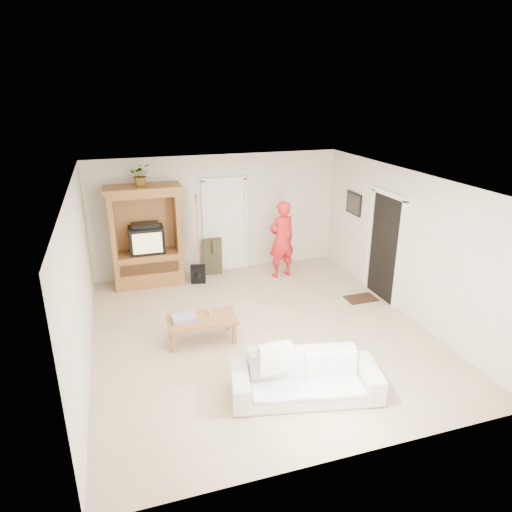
{
  "coord_description": "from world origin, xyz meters",
  "views": [
    {
      "loc": [
        -2.15,
        -6.54,
        3.93
      ],
      "look_at": [
        0.12,
        0.6,
        1.15
      ],
      "focal_mm": 32.0,
      "sensor_mm": 36.0,
      "label": 1
    }
  ],
  "objects": [
    {
      "name": "plant",
      "position": [
        -1.6,
        2.63,
        2.32
      ],
      "size": [
        0.42,
        0.37,
        0.44
      ],
      "primitive_type": "imported",
      "rotation": [
        0.0,
        0.0,
        -0.07
      ],
      "color": "#4C7238",
      "rests_on": "armoire"
    },
    {
      "name": "sofa",
      "position": [
        0.04,
        -1.83,
        0.29
      ],
      "size": [
        2.1,
        1.16,
        0.58
      ],
      "primitive_type": "imported",
      "rotation": [
        0.0,
        0.0,
        -0.21
      ],
      "color": "silver",
      "rests_on": "floor"
    },
    {
      "name": "armoire",
      "position": [
        -1.58,
        2.66,
        0.91
      ],
      "size": [
        1.82,
        1.14,
        2.1
      ],
      "color": "#995E2F",
      "rests_on": "floor"
    },
    {
      "name": "coffee_table",
      "position": [
        -0.99,
        0.0,
        0.36
      ],
      "size": [
        1.14,
        0.66,
        0.41
      ],
      "rotation": [
        0.0,
        0.0,
        -0.05
      ],
      "color": "#976234",
      "rests_on": "floor"
    },
    {
      "name": "towel",
      "position": [
        -1.28,
        0.0,
        0.45
      ],
      "size": [
        0.39,
        0.29,
        0.08
      ],
      "primitive_type": "cube",
      "rotation": [
        0.0,
        0.0,
        0.04
      ],
      "color": "#E94D9A",
      "rests_on": "coffee_table"
    },
    {
      "name": "wall_right",
      "position": [
        2.75,
        0.0,
        1.3
      ],
      "size": [
        0.0,
        6.0,
        6.0
      ],
      "primitive_type": "plane",
      "rotation": [
        1.57,
        0.0,
        -1.57
      ],
      "color": "silver",
      "rests_on": "floor"
    },
    {
      "name": "wall_left",
      "position": [
        -2.75,
        0.0,
        1.3
      ],
      "size": [
        0.0,
        6.0,
        6.0
      ],
      "primitive_type": "plane",
      "rotation": [
        1.57,
        0.0,
        1.57
      ],
      "color": "silver",
      "rests_on": "floor"
    },
    {
      "name": "backpack_black",
      "position": [
        -0.61,
        2.36,
        0.19
      ],
      "size": [
        0.34,
        0.24,
        0.38
      ],
      "primitive_type": null,
      "rotation": [
        0.0,
        0.0,
        -0.22
      ],
      "color": "black",
      "rests_on": "floor"
    },
    {
      "name": "floor",
      "position": [
        0.0,
        0.0,
        0.0
      ],
      "size": [
        6.0,
        6.0,
        0.0
      ],
      "primitive_type": "plane",
      "color": "tan",
      "rests_on": "ground"
    },
    {
      "name": "doorway_right",
      "position": [
        2.73,
        0.6,
        1.02
      ],
      "size": [
        0.05,
        0.9,
        2.04
      ],
      "primitive_type": "cube",
      "color": "black",
      "rests_on": "floor"
    },
    {
      "name": "ceiling",
      "position": [
        0.0,
        0.0,
        2.6
      ],
      "size": [
        6.0,
        6.0,
        0.0
      ],
      "primitive_type": "plane",
      "rotation": [
        3.14,
        0.0,
        0.0
      ],
      "color": "white",
      "rests_on": "floor"
    },
    {
      "name": "candle",
      "position": [
        -0.84,
        0.05,
        0.46
      ],
      "size": [
        0.08,
        0.08,
        0.1
      ],
      "primitive_type": "cylinder",
      "color": "tan",
      "rests_on": "coffee_table"
    },
    {
      "name": "wall_back",
      "position": [
        0.0,
        3.0,
        1.3
      ],
      "size": [
        5.5,
        0.0,
        5.5
      ],
      "primitive_type": "plane",
      "rotation": [
        1.57,
        0.0,
        0.0
      ],
      "color": "silver",
      "rests_on": "floor"
    },
    {
      "name": "doormat",
      "position": [
        2.3,
        0.6,
        0.01
      ],
      "size": [
        0.6,
        0.4,
        0.02
      ],
      "primitive_type": "cube",
      "color": "#382316",
      "rests_on": "floor"
    },
    {
      "name": "door_back",
      "position": [
        0.15,
        2.97,
        1.02
      ],
      "size": [
        0.85,
        0.05,
        2.04
      ],
      "primitive_type": "cube",
      "color": "white",
      "rests_on": "floor"
    },
    {
      "name": "man",
      "position": [
        1.21,
        2.19,
        0.85
      ],
      "size": [
        0.68,
        0.5,
        1.69
      ],
      "primitive_type": "imported",
      "rotation": [
        0.0,
        0.0,
        3.31
      ],
      "color": "red",
      "rests_on": "floor"
    },
    {
      "name": "framed_picture",
      "position": [
        2.73,
        1.9,
        1.6
      ],
      "size": [
        0.03,
        0.6,
        0.48
      ],
      "primitive_type": "cube",
      "color": "black",
      "rests_on": "wall_right"
    },
    {
      "name": "wall_front",
      "position": [
        0.0,
        -3.0,
        1.3
      ],
      "size": [
        5.5,
        0.0,
        5.5
      ],
      "primitive_type": "plane",
      "rotation": [
        -1.57,
        0.0,
        0.0
      ],
      "color": "silver",
      "rests_on": "floor"
    },
    {
      "name": "backpack_olive",
      "position": [
        -0.18,
        2.85,
        0.39
      ],
      "size": [
        0.47,
        0.38,
        0.78
      ],
      "primitive_type": null,
      "rotation": [
        0.0,
        0.0,
        -0.21
      ],
      "color": "#47442B",
      "rests_on": "floor"
    }
  ]
}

